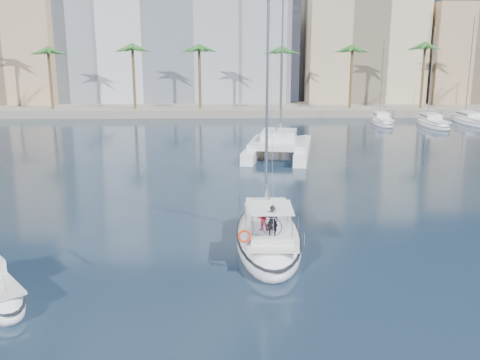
{
  "coord_description": "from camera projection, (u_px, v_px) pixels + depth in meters",
  "views": [
    {
      "loc": [
        -1.89,
        -28.09,
        10.38
      ],
      "look_at": [
        -1.22,
        1.5,
        3.11
      ],
      "focal_mm": 40.0,
      "sensor_mm": 36.0,
      "label": 1
    }
  ],
  "objects": [
    {
      "name": "ground",
      "position": [
        262.0,
        240.0,
        29.79
      ],
      "size": [
        160.0,
        160.0,
        0.0
      ],
      "primitive_type": "plane",
      "color": "black",
      "rests_on": "ground"
    },
    {
      "name": "quay",
      "position": [
        239.0,
        109.0,
        88.87
      ],
      "size": [
        120.0,
        14.0,
        1.2
      ],
      "primitive_type": "cube",
      "color": "gray",
      "rests_on": "ground"
    },
    {
      "name": "building_modern",
      "position": [
        172.0,
        29.0,
        97.06
      ],
      "size": [
        42.0,
        16.0,
        28.0
      ],
      "primitive_type": "cube",
      "color": "silver",
      "rests_on": "ground"
    },
    {
      "name": "building_beige",
      "position": [
        360.0,
        51.0,
        95.85
      ],
      "size": [
        20.0,
        14.0,
        20.0
      ],
      "primitive_type": "cube",
      "color": "beige",
      "rests_on": "ground"
    },
    {
      "name": "building_tan_right",
      "position": [
        475.0,
        57.0,
        94.59
      ],
      "size": [
        18.0,
        12.0,
        18.0
      ],
      "primitive_type": "cube",
      "color": "tan",
      "rests_on": "ground"
    },
    {
      "name": "palm_left",
      "position": [
        18.0,
        50.0,
        81.92
      ],
      "size": [
        3.6,
        3.6,
        12.3
      ],
      "color": "brown",
      "rests_on": "ground"
    },
    {
      "name": "palm_centre",
      "position": [
        240.0,
        50.0,
        82.67
      ],
      "size": [
        3.6,
        3.6,
        12.3
      ],
      "color": "brown",
      "rests_on": "ground"
    },
    {
      "name": "palm_right",
      "position": [
        457.0,
        50.0,
        83.43
      ],
      "size": [
        3.6,
        3.6,
        12.3
      ],
      "color": "brown",
      "rests_on": "ground"
    },
    {
      "name": "main_sloop",
      "position": [
        268.0,
        235.0,
        29.13
      ],
      "size": [
        3.69,
        11.06,
        16.33
      ],
      "rotation": [
        0.0,
        0.0,
        -0.02
      ],
      "color": "white",
      "rests_on": "ground"
    },
    {
      "name": "catamaran",
      "position": [
        279.0,
        144.0,
        53.45
      ],
      "size": [
        8.1,
        12.9,
        17.51
      ],
      "rotation": [
        0.0,
        0.0,
        -0.18
      ],
      "color": "white",
      "rests_on": "ground"
    },
    {
      "name": "seagull",
      "position": [
        284.0,
        222.0,
        30.35
      ],
      "size": [
        0.97,
        0.42,
        0.18
      ],
      "color": "silver",
      "rests_on": "ground"
    },
    {
      "name": "moored_yacht_a",
      "position": [
        382.0,
        124.0,
        75.86
      ],
      "size": [
        3.37,
        9.52,
        11.9
      ],
      "primitive_type": null,
      "rotation": [
        0.0,
        0.0,
        -0.07
      ],
      "color": "white",
      "rests_on": "ground"
    },
    {
      "name": "moored_yacht_b",
      "position": [
        432.0,
        126.0,
        74.06
      ],
      "size": [
        3.32,
        10.83,
        13.72
      ],
      "primitive_type": null,
      "rotation": [
        0.0,
        0.0,
        -0.02
      ],
      "color": "white",
      "rests_on": "ground"
    },
    {
      "name": "moored_yacht_c",
      "position": [
        472.0,
        124.0,
        76.15
      ],
      "size": [
        3.98,
        12.33,
        15.54
      ],
      "primitive_type": null,
      "rotation": [
        0.0,
        0.0,
        0.03
      ],
      "color": "white",
      "rests_on": "ground"
    }
  ]
}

